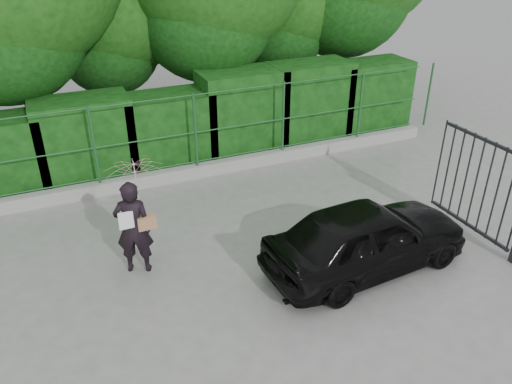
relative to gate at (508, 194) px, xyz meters
name	(u,v)px	position (x,y,z in m)	size (l,w,h in m)	color
ground	(257,288)	(-4.60, 0.72, -1.19)	(80.00, 80.00, 0.00)	gray
kerb	(182,174)	(-4.60, 5.22, -1.04)	(14.00, 0.25, 0.30)	#9E9E99
fence	(188,132)	(-4.38, 5.22, 0.01)	(14.13, 0.06, 1.80)	#1E5226
hedge	(172,125)	(-4.49, 6.22, -0.16)	(14.20, 1.20, 2.21)	black
gate	(508,194)	(0.00, 0.00, 0.00)	(0.22, 2.33, 2.36)	#25252B
woman	(136,201)	(-6.22, 2.11, 0.17)	(1.02, 1.02, 2.07)	black
car	(367,236)	(-2.60, 0.52, -0.54)	(1.52, 3.77, 1.29)	black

